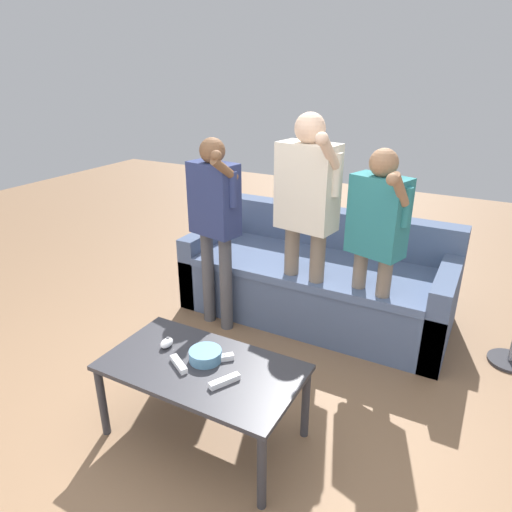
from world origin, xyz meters
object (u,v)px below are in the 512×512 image
coffee_table (202,374)px  player_left (214,213)px  player_right (376,232)px  game_remote_wand_spare (220,358)px  player_center (307,204)px  game_remote_wand_far (224,381)px  snack_bowl (205,355)px  game_remote_wand_near (179,364)px  couch (318,280)px  game_remote_nunchuk (167,343)px

coffee_table → player_left: 1.28m
coffee_table → player_right: 1.41m
game_remote_wand_spare → player_right: bearing=66.5°
player_left → player_center: bearing=14.8°
player_left → game_remote_wand_far: (0.76, -1.10, -0.44)m
player_right → player_left: bearing=-171.3°
player_left → game_remote_wand_far: player_left is taller
snack_bowl → player_right: bearing=64.2°
snack_bowl → player_left: player_left is taller
game_remote_wand_near → game_remote_wand_spare: (0.16, 0.14, 0.00)m
couch → game_remote_nunchuk: size_ratio=23.43×
couch → game_remote_wand_far: bearing=-84.9°
player_left → game_remote_wand_spare: bearing=-56.2°
player_center → game_remote_wand_near: bearing=-97.2°
game_remote_wand_near → player_left: bearing=113.6°
coffee_table → snack_bowl: (-0.01, 0.05, 0.08)m
coffee_table → game_remote_wand_near: game_remote_wand_near is taller
coffee_table → snack_bowl: size_ratio=6.01×
couch → player_right: 0.89m
game_remote_wand_near → coffee_table: bearing=32.7°
couch → player_left: bearing=-137.7°
player_center → player_right: 0.50m
snack_bowl → game_remote_nunchuk: 0.26m
game_remote_nunchuk → player_left: bearing=107.5°
game_remote_nunchuk → player_center: size_ratio=0.05×
snack_bowl → game_remote_wand_near: 0.14m
coffee_table → game_remote_nunchuk: bearing=169.1°
couch → snack_bowl: size_ratio=11.96×
snack_bowl → game_remote_wand_far: bearing=-31.7°
game_remote_wand_near → couch: bearing=85.4°
game_remote_nunchuk → game_remote_wand_near: game_remote_nunchuk is taller
player_right → game_remote_nunchuk: bearing=-125.3°
coffee_table → game_remote_nunchuk: (-0.27, 0.05, 0.08)m
player_center → game_remote_wand_spare: size_ratio=12.32×
coffee_table → game_remote_wand_spare: game_remote_wand_spare is taller
player_right → player_center: bearing=-179.5°
game_remote_wand_far → game_remote_nunchuk: bearing=165.1°
snack_bowl → game_remote_wand_far: (0.19, -0.12, -0.01)m
game_remote_wand_spare → couch: bearing=90.9°
snack_bowl → game_remote_wand_near: bearing=-128.5°
game_remote_wand_near → game_remote_wand_far: 0.28m
player_left → game_remote_wand_near: bearing=-66.4°
player_right → snack_bowl: bearing=-115.8°
couch → player_center: (0.03, -0.39, 0.73)m
player_center → game_remote_wand_near: player_center is taller
coffee_table → player_center: 1.35m
player_left → game_remote_wand_near: 1.27m
player_right → game_remote_wand_spare: size_ratio=10.90×
player_center → couch: bearing=94.0°
player_right → game_remote_wand_near: (-0.65, -1.26, -0.43)m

